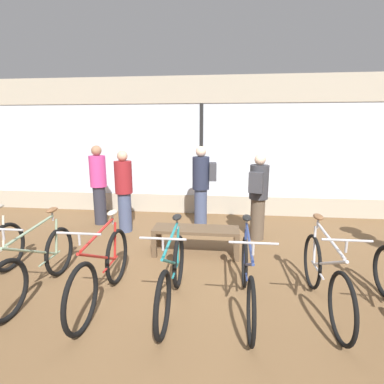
{
  "coord_description": "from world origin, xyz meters",
  "views": [
    {
      "loc": [
        0.58,
        -3.75,
        2.06
      ],
      "look_at": [
        0.0,
        1.35,
        0.95
      ],
      "focal_mm": 28.0,
      "sensor_mm": 36.0,
      "label": 1
    }
  ],
  "objects_px": {
    "bicycle_right": "(325,277)",
    "display_bench": "(196,233)",
    "bicycle_center_right": "(247,278)",
    "customer_near_bench": "(124,190)",
    "customer_near_rack": "(202,185)",
    "customer_mid_floor": "(258,195)",
    "bicycle_center": "(172,276)",
    "customer_by_window": "(99,184)",
    "bicycle_center_left": "(102,271)",
    "bicycle_left": "(37,265)"
  },
  "relations": [
    {
      "from": "bicycle_right",
      "to": "display_bench",
      "type": "relative_size",
      "value": 1.24
    },
    {
      "from": "bicycle_center_right",
      "to": "customer_near_bench",
      "type": "height_order",
      "value": "customer_near_bench"
    },
    {
      "from": "customer_near_rack",
      "to": "customer_mid_floor",
      "type": "bearing_deg",
      "value": -26.58
    },
    {
      "from": "bicycle_center",
      "to": "customer_by_window",
      "type": "distance_m",
      "value": 3.6
    },
    {
      "from": "customer_mid_floor",
      "to": "customer_by_window",
      "type": "bearing_deg",
      "value": 170.3
    },
    {
      "from": "bicycle_center_left",
      "to": "display_bench",
      "type": "bearing_deg",
      "value": 57.31
    },
    {
      "from": "bicycle_center_right",
      "to": "bicycle_right",
      "type": "relative_size",
      "value": 1.0
    },
    {
      "from": "customer_by_window",
      "to": "customer_mid_floor",
      "type": "distance_m",
      "value": 3.34
    },
    {
      "from": "bicycle_center_left",
      "to": "bicycle_right",
      "type": "distance_m",
      "value": 2.58
    },
    {
      "from": "customer_by_window",
      "to": "customer_mid_floor",
      "type": "bearing_deg",
      "value": -9.7
    },
    {
      "from": "bicycle_center_right",
      "to": "customer_near_rack",
      "type": "relative_size",
      "value": 1.02
    },
    {
      "from": "bicycle_center_left",
      "to": "customer_mid_floor",
      "type": "bearing_deg",
      "value": 48.9
    },
    {
      "from": "bicycle_center",
      "to": "customer_mid_floor",
      "type": "relative_size",
      "value": 1.04
    },
    {
      "from": "display_bench",
      "to": "bicycle_right",
      "type": "bearing_deg",
      "value": -39.92
    },
    {
      "from": "customer_near_rack",
      "to": "bicycle_right",
      "type": "bearing_deg",
      "value": -58.96
    },
    {
      "from": "bicycle_left",
      "to": "bicycle_center",
      "type": "xyz_separation_m",
      "value": [
        1.73,
        -0.1,
        -0.0
      ]
    },
    {
      "from": "customer_mid_floor",
      "to": "customer_near_bench",
      "type": "distance_m",
      "value": 2.59
    },
    {
      "from": "bicycle_center",
      "to": "customer_near_rack",
      "type": "distance_m",
      "value": 2.91
    },
    {
      "from": "bicycle_right",
      "to": "customer_near_bench",
      "type": "bearing_deg",
      "value": 143.58
    },
    {
      "from": "bicycle_right",
      "to": "customer_by_window",
      "type": "bearing_deg",
      "value": 144.59
    },
    {
      "from": "bicycle_center_left",
      "to": "customer_mid_floor",
      "type": "height_order",
      "value": "customer_mid_floor"
    },
    {
      "from": "bicycle_center_left",
      "to": "customer_by_window",
      "type": "height_order",
      "value": "customer_by_window"
    },
    {
      "from": "customer_mid_floor",
      "to": "bicycle_right",
      "type": "bearing_deg",
      "value": -75.83
    },
    {
      "from": "bicycle_center_right",
      "to": "customer_mid_floor",
      "type": "xyz_separation_m",
      "value": [
        0.33,
        2.25,
        0.48
      ]
    },
    {
      "from": "bicycle_center_right",
      "to": "customer_near_rack",
      "type": "height_order",
      "value": "customer_near_rack"
    },
    {
      "from": "customer_near_bench",
      "to": "customer_mid_floor",
      "type": "bearing_deg",
      "value": -3.29
    },
    {
      "from": "bicycle_center_right",
      "to": "customer_near_rack",
      "type": "xyz_separation_m",
      "value": [
        -0.75,
        2.79,
        0.53
      ]
    },
    {
      "from": "bicycle_center_left",
      "to": "display_bench",
      "type": "height_order",
      "value": "bicycle_center_left"
    },
    {
      "from": "bicycle_left",
      "to": "bicycle_right",
      "type": "height_order",
      "value": "bicycle_right"
    },
    {
      "from": "bicycle_center",
      "to": "customer_near_bench",
      "type": "distance_m",
      "value": 2.87
    },
    {
      "from": "bicycle_center_left",
      "to": "customer_by_window",
      "type": "xyz_separation_m",
      "value": [
        -1.26,
        2.89,
        0.49
      ]
    },
    {
      "from": "bicycle_right",
      "to": "display_bench",
      "type": "height_order",
      "value": "bicycle_right"
    },
    {
      "from": "bicycle_left",
      "to": "bicycle_center",
      "type": "distance_m",
      "value": 1.73
    },
    {
      "from": "customer_near_bench",
      "to": "bicycle_center",
      "type": "bearing_deg",
      "value": -60.4
    },
    {
      "from": "bicycle_center",
      "to": "bicycle_right",
      "type": "bearing_deg",
      "value": 4.91
    },
    {
      "from": "bicycle_left",
      "to": "customer_near_rack",
      "type": "bearing_deg",
      "value": 56.31
    },
    {
      "from": "bicycle_center_left",
      "to": "display_bench",
      "type": "xyz_separation_m",
      "value": [
        0.97,
        1.5,
        -0.03
      ]
    },
    {
      "from": "customer_mid_floor",
      "to": "display_bench",
      "type": "bearing_deg",
      "value": -142.34
    },
    {
      "from": "bicycle_left",
      "to": "customer_by_window",
      "type": "relative_size",
      "value": 1.02
    },
    {
      "from": "customer_by_window",
      "to": "bicycle_right",
      "type": "bearing_deg",
      "value": -35.41
    },
    {
      "from": "bicycle_center_right",
      "to": "customer_by_window",
      "type": "bearing_deg",
      "value": 136.48
    },
    {
      "from": "bicycle_center_left",
      "to": "bicycle_center",
      "type": "bearing_deg",
      "value": 0.7
    },
    {
      "from": "bicycle_center_left",
      "to": "bicycle_center_right",
      "type": "bearing_deg",
      "value": 2.48
    },
    {
      "from": "bicycle_right",
      "to": "customer_mid_floor",
      "type": "distance_m",
      "value": 2.28
    },
    {
      "from": "bicycle_right",
      "to": "customer_near_rack",
      "type": "relative_size",
      "value": 1.03
    },
    {
      "from": "bicycle_center_right",
      "to": "customer_near_rack",
      "type": "distance_m",
      "value": 2.94
    },
    {
      "from": "display_bench",
      "to": "customer_by_window",
      "type": "bearing_deg",
      "value": 148.19
    },
    {
      "from": "display_bench",
      "to": "customer_by_window",
      "type": "xyz_separation_m",
      "value": [
        -2.23,
        1.38,
        0.52
      ]
    },
    {
      "from": "bicycle_center",
      "to": "customer_mid_floor",
      "type": "xyz_separation_m",
      "value": [
        1.19,
        2.31,
        0.48
      ]
    },
    {
      "from": "bicycle_center",
      "to": "bicycle_right",
      "type": "height_order",
      "value": "bicycle_right"
    }
  ]
}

